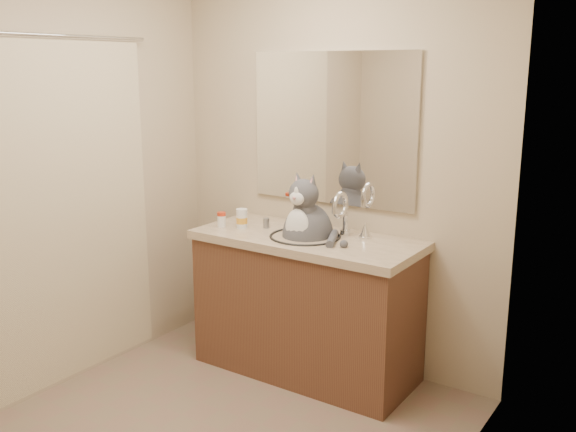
% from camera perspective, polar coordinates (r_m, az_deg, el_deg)
% --- Properties ---
extents(room, '(2.22, 2.52, 2.42)m').
position_cam_1_polar(room, '(2.90, -8.50, 0.83)').
color(room, '#7F6C57').
rests_on(room, ground).
extents(vanity, '(1.34, 0.59, 1.12)m').
position_cam_1_polar(vanity, '(3.86, 1.65, -7.62)').
color(vanity, brown).
rests_on(vanity, ground).
extents(mirror, '(1.10, 0.02, 0.90)m').
position_cam_1_polar(mirror, '(3.86, 3.92, 7.74)').
color(mirror, white).
rests_on(mirror, room).
extents(shower_curtain, '(0.02, 1.30, 1.93)m').
position_cam_1_polar(shower_curtain, '(3.77, -19.25, 0.46)').
color(shower_curtain, beige).
rests_on(shower_curtain, ground).
extents(cat, '(0.41, 0.34, 0.58)m').
position_cam_1_polar(cat, '(3.73, 1.69, -1.34)').
color(cat, '#4B4C51').
rests_on(cat, vanity).
extents(pill_bottle_redcap, '(0.06, 0.06, 0.09)m').
position_cam_1_polar(pill_bottle_redcap, '(3.95, -5.93, -0.31)').
color(pill_bottle_redcap, white).
rests_on(pill_bottle_redcap, vanity).
extents(pill_bottle_orange, '(0.08, 0.08, 0.12)m').
position_cam_1_polar(pill_bottle_orange, '(3.91, -4.13, -0.25)').
color(pill_bottle_orange, white).
rests_on(pill_bottle_orange, vanity).
extents(grey_canister, '(0.04, 0.04, 0.06)m').
position_cam_1_polar(grey_canister, '(3.91, -1.94, -0.63)').
color(grey_canister, gray).
rests_on(grey_canister, vanity).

